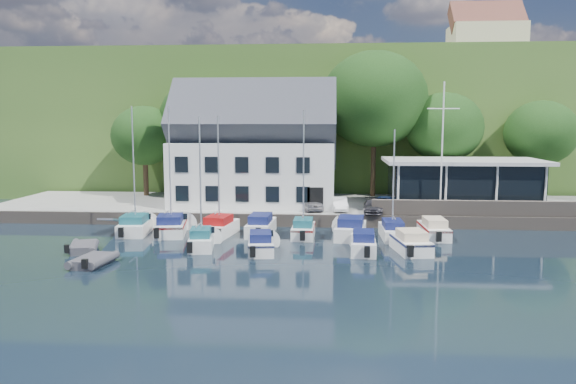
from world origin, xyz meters
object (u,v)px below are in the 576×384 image
at_px(boat_r2_3, 363,241).
at_px(flagpole, 442,149).
at_px(boat_r1_2, 219,173).
at_px(boat_r1_4, 303,179).
at_px(car_white, 339,204).
at_px(boat_r1_6, 393,181).
at_px(boat_r2_1, 200,184).
at_px(boat_r1_5, 351,227).
at_px(boat_r1_3, 261,224).
at_px(car_silver, 312,202).
at_px(boat_r1_1, 170,172).
at_px(car_dgrey, 373,206).
at_px(dinghy_1, 93,259).
at_px(club_pavilion, 462,183).
at_px(boat_r1_0, 134,175).
at_px(boat_r2_2, 261,242).
at_px(dinghy_0, 84,246).
at_px(boat_r1_7, 434,227).
at_px(harbor_building, 254,155).
at_px(boat_r2_4, 411,241).
at_px(car_blue, 384,203).

bearing_deg(boat_r2_3, flagpole, 57.29).
xyz_separation_m(boat_r1_2, boat_r1_4, (6.17, -0.12, -0.42)).
bearing_deg(car_white, flagpole, -12.65).
relative_size(boat_r1_6, boat_r2_1, 0.96).
distance_m(boat_r1_4, boat_r1_5, 4.83).
relative_size(boat_r1_3, boat_r2_3, 1.15).
bearing_deg(car_silver, boat_r2_1, -133.53).
relative_size(boat_r1_1, boat_r2_3, 1.65).
relative_size(car_dgrey, boat_r1_6, 0.45).
bearing_deg(boat_r1_6, dinghy_1, -155.06).
bearing_deg(car_silver, boat_r1_4, -103.86).
bearing_deg(club_pavilion, car_white, -165.32).
bearing_deg(boat_r2_3, dinghy_1, -161.72).
distance_m(boat_r1_0, boat_r2_1, 7.58).
height_order(boat_r1_3, boat_r1_5, boat_r1_5).
bearing_deg(boat_r2_2, flagpole, 29.57).
bearing_deg(dinghy_0, boat_r1_1, 35.40).
bearing_deg(boat_r1_5, flagpole, 40.36).
distance_m(car_silver, dinghy_1, 19.59).
distance_m(car_silver, boat_r1_7, 10.67).
bearing_deg(club_pavilion, dinghy_0, -152.14).
relative_size(harbor_building, boat_r1_2, 1.55).
bearing_deg(car_dgrey, boat_r2_4, -76.37).
bearing_deg(boat_r1_6, flagpole, 47.08).
bearing_deg(boat_r1_0, flagpole, 5.09).
relative_size(boat_r1_2, boat_r2_4, 1.70).
relative_size(boat_r1_1, boat_r1_2, 0.99).
height_order(club_pavilion, car_blue, club_pavilion).
relative_size(car_white, car_dgrey, 0.92).
distance_m(harbor_building, boat_r1_3, 9.85).
height_order(car_dgrey, boat_r2_3, car_dgrey).
bearing_deg(car_dgrey, boat_r2_1, -138.19).
bearing_deg(harbor_building, boat_r2_3, -57.41).
bearing_deg(boat_r1_5, car_white, 102.92).
relative_size(boat_r1_4, boat_r1_7, 1.35).
bearing_deg(boat_r2_1, boat_r1_2, 76.77).
relative_size(boat_r1_6, dinghy_0, 2.63).
bearing_deg(boat_r2_3, boat_r2_4, 7.55).
bearing_deg(boat_r2_4, club_pavilion, 55.79).
distance_m(car_white, boat_r2_4, 11.20).
bearing_deg(car_dgrey, boat_r2_2, -124.23).
bearing_deg(dinghy_0, boat_r1_5, -1.21).
distance_m(boat_r1_1, boat_r1_4, 9.80).
xyz_separation_m(car_blue, dinghy_0, (-20.35, -12.17, -1.23)).
distance_m(boat_r2_3, dinghy_0, 18.00).
distance_m(car_blue, boat_r1_3, 11.30).
bearing_deg(boat_r1_1, boat_r1_2, -11.32).
height_order(harbor_building, flagpole, flagpole).
bearing_deg(club_pavilion, dinghy_1, -144.75).
distance_m(car_silver, boat_r1_0, 14.52).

